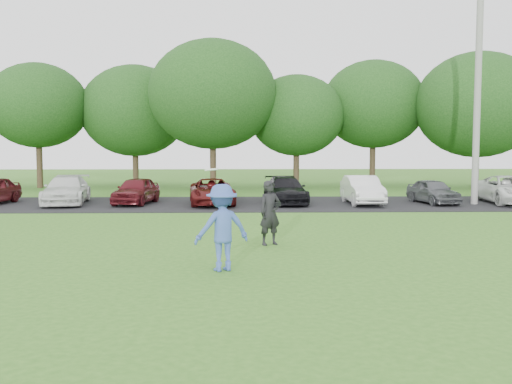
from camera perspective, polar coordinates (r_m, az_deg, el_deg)
ground at (r=11.93m, az=0.47°, el=-7.61°), size 100.00×100.00×0.00m
parking_lot at (r=24.78m, az=-0.61°, el=-1.18°), size 32.00×6.50×0.03m
utility_pole at (r=26.28m, az=21.32°, el=10.63°), size 0.28×0.28×10.82m
frisbee_player at (r=11.57m, az=-3.43°, el=-3.56°), size 1.30×1.03×2.11m
camera_bystander at (r=14.53m, az=1.42°, el=-2.10°), size 0.72×0.63×1.65m
parked_cars at (r=24.49m, az=-2.62°, el=0.15°), size 30.49×4.74×1.21m
tree_row at (r=34.55m, az=1.63°, el=8.60°), size 42.39×9.85×8.64m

